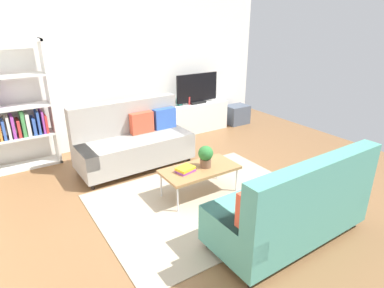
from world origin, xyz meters
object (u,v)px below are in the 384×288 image
couch_beige (134,141)px  tv (197,89)px  couch_green (292,207)px  vase_1 (179,102)px  bookshelf (14,112)px  coffee_table (200,170)px  potted_plant (206,156)px  bottle_0 (189,101)px  table_book_0 (185,171)px  vase_0 (172,102)px  storage_trunk (237,114)px  tv_console (196,117)px

couch_beige → tv: tv is taller
couch_green → tv: tv is taller
couch_green → vase_1: size_ratio=13.35×
bookshelf → vase_1: 3.13m
coffee_table → bookshelf: bookshelf is taller
bookshelf → couch_green: bearing=-59.1°
vase_1 → potted_plant: bearing=-112.9°
vase_1 → bottle_0: bottle_0 is taller
table_book_0 → couch_green: bearing=-70.4°
couch_beige → vase_0: bearing=-144.7°
couch_green → vase_1: couch_green is taller
tv → bottle_0: 0.31m
potted_plant → vase_0: vase_0 is taller
bottle_0 → potted_plant: bearing=-117.5°
tv → potted_plant: bearing=-121.2°
couch_green → storage_trunk: 4.38m
coffee_table → vase_1: bearing=65.1°
potted_plant → vase_0: 2.58m
tv_console → bottle_0: bearing=-169.4°
couch_beige → vase_1: couch_beige is taller
storage_trunk → table_book_0: 3.64m
table_book_0 → vase_0: size_ratio=1.47×
storage_trunk → vase_0: bearing=174.9°
tv → bookshelf: 3.53m
couch_beige → vase_1: (1.51, 1.00, 0.27)m
tv → potted_plant: 2.78m
coffee_table → potted_plant: (0.10, -0.01, 0.20)m
storage_trunk → couch_beige: bearing=-164.3°
table_book_0 → bottle_0: (1.54, 2.31, 0.29)m
tv_console → potted_plant: bearing=-121.0°
couch_green → tv_console: couch_green is taller
tv → storage_trunk: (1.10, -0.08, -0.73)m
table_book_0 → bookshelf: bearing=126.8°
storage_trunk → potted_plant: size_ratio=1.63×
storage_trunk → bottle_0: 1.41m
tv → storage_trunk: tv is taller
tv → vase_0: tv is taller
tv → table_book_0: 2.96m
vase_0 → bottle_0: (0.37, -0.09, 0.00)m
bookshelf → bottle_0: 3.32m
couch_beige → coffee_table: size_ratio=1.75×
storage_trunk → potted_plant: potted_plant is taller
vase_0 → bottle_0: bearing=-13.8°
bottle_0 → vase_0: bearing=166.2°
table_book_0 → bottle_0: bearing=56.3°
tv_console → vase_1: size_ratio=9.78×
couch_beige → storage_trunk: size_ratio=3.69×
couch_beige → tv: 2.18m
bottle_0 → vase_1: bearing=154.8°
couch_beige → storage_trunk: (3.01, 0.85, -0.23)m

